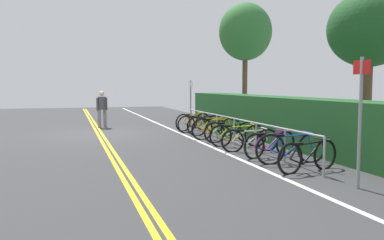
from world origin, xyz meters
TOP-DOWN VIEW (x-y plane):
  - ground_plane at (0.00, 0.00)m, footprint 37.31×12.89m
  - centre_line_yellow_inner at (0.00, -0.08)m, footprint 33.58×0.10m
  - centre_line_yellow_outer at (0.00, 0.08)m, footprint 33.58×0.10m
  - bike_lane_stripe_white at (0.00, 2.94)m, footprint 33.58×0.12m
  - bike_rack at (4.18, 3.76)m, footprint 9.39×0.05m
  - bicycle_0 at (0.01, 3.69)m, footprint 0.65×1.62m
  - bicycle_1 at (0.89, 3.73)m, footprint 0.46×1.79m
  - bicycle_2 at (1.92, 3.81)m, footprint 0.70×1.70m
  - bicycle_3 at (2.83, 3.68)m, footprint 0.46×1.79m
  - bicycle_4 at (3.70, 3.84)m, footprint 0.47×1.73m
  - bicycle_5 at (4.57, 3.73)m, footprint 0.50×1.72m
  - bicycle_6 at (5.53, 3.67)m, footprint 0.46×1.65m
  - bicycle_7 at (6.43, 3.82)m, footprint 0.63×1.68m
  - bicycle_8 at (7.40, 3.86)m, footprint 0.46×1.79m
  - bicycle_9 at (8.30, 3.74)m, footprint 0.56×1.67m
  - pedestrian at (-2.19, 0.27)m, footprint 0.32×0.47m
  - sign_post_near at (-1.31, 3.97)m, footprint 0.36×0.06m
  - sign_post_far at (9.80, 3.81)m, footprint 0.36×0.08m
  - hedge_backdrop at (5.68, 5.49)m, footprint 18.34×1.29m
  - tree_near_left at (-2.75, 7.14)m, footprint 2.54×2.54m
  - tree_mid at (5.93, 7.11)m, footprint 2.32×2.32m

SIDE VIEW (x-z plane):
  - ground_plane at x=0.00m, z-range -0.05..0.00m
  - centre_line_yellow_inner at x=0.00m, z-range 0.00..0.00m
  - centre_line_yellow_outer at x=0.00m, z-range 0.00..0.00m
  - bike_lane_stripe_white at x=0.00m, z-range 0.00..0.00m
  - bicycle_6 at x=5.53m, z-range -0.02..0.65m
  - bicycle_7 at x=6.43m, z-range -0.02..0.67m
  - bicycle_9 at x=8.30m, z-range -0.02..0.68m
  - bicycle_5 at x=4.57m, z-range -0.02..0.68m
  - bicycle_4 at x=3.70m, z-range -0.02..0.69m
  - bicycle_1 at x=0.89m, z-range -0.02..0.69m
  - bicycle_0 at x=0.01m, z-range -0.02..0.71m
  - bicycle_2 at x=1.92m, z-range -0.02..0.72m
  - bicycle_8 at x=7.40m, z-range -0.02..0.74m
  - bicycle_3 at x=2.83m, z-range -0.02..0.75m
  - bike_rack at x=4.18m, z-range 0.21..1.04m
  - hedge_backdrop at x=5.68m, z-range 0.00..1.44m
  - pedestrian at x=-2.19m, z-range 0.11..1.67m
  - sign_post_near at x=-1.31m, z-range 0.22..2.24m
  - sign_post_far at x=9.80m, z-range 0.23..2.54m
  - tree_mid at x=5.93m, z-range 1.13..5.59m
  - tree_near_left at x=-2.75m, z-range 1.47..7.23m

